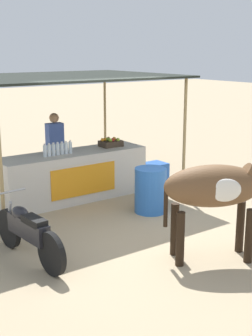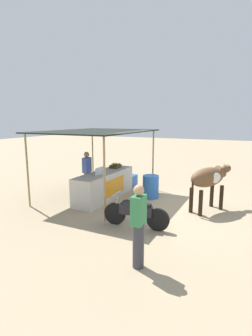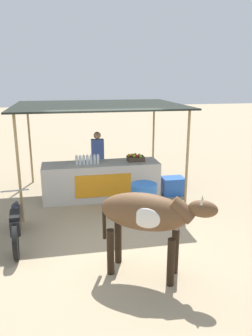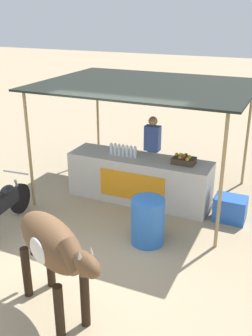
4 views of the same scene
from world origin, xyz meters
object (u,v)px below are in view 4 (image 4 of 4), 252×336
(cooler_box, at_px, (230,209))
(cow, at_px, (53,247))
(motorcycle_parked, at_px, (2,205))
(fruit_crate, at_px, (184,160))
(water_barrel, at_px, (148,221))
(stall_counter, at_px, (139,179))
(vendor_behind_counter, at_px, (152,151))

(cooler_box, xyz_separation_m, cow, (-1.65, -3.48, 0.79))
(cow, bearing_deg, motorcycle_parked, 145.39)
(fruit_crate, height_order, water_barrel, fruit_crate)
(cooler_box, bearing_deg, fruit_crate, 171.47)
(water_barrel, distance_m, cow, 2.24)
(fruit_crate, relative_size, motorcycle_parked, 0.24)
(cow, xyz_separation_m, motorcycle_parked, (-2.19, 1.51, -0.61))
(stall_counter, bearing_deg, cow, -85.35)
(cooler_box, bearing_deg, stall_counter, 177.13)
(water_barrel, xyz_separation_m, cow, (-0.48, -2.09, 0.62))
(fruit_crate, bearing_deg, stall_counter, -176.62)
(cooler_box, relative_size, water_barrel, 0.72)
(stall_counter, relative_size, vendor_behind_counter, 1.82)
(water_barrel, bearing_deg, vendor_behind_counter, 109.02)
(stall_counter, relative_size, motorcycle_parked, 1.67)
(fruit_crate, height_order, cooler_box, fruit_crate)
(vendor_behind_counter, bearing_deg, water_barrel, -70.98)
(vendor_behind_counter, distance_m, motorcycle_parked, 3.42)
(water_barrel, bearing_deg, cow, -102.90)
(cooler_box, height_order, water_barrel, water_barrel)
(cow, bearing_deg, stall_counter, 94.65)
(water_barrel, relative_size, motorcycle_parked, 0.46)
(cooler_box, bearing_deg, motorcycle_parked, -152.86)
(stall_counter, bearing_deg, motorcycle_parked, -132.64)
(vendor_behind_counter, xyz_separation_m, cooler_box, (1.94, -0.85, -0.61))
(fruit_crate, bearing_deg, cooler_box, -8.53)
(vendor_behind_counter, relative_size, water_barrel, 1.99)
(stall_counter, distance_m, fruit_crate, 1.08)
(vendor_behind_counter, bearing_deg, fruit_crate, -37.07)
(cooler_box, distance_m, motorcycle_parked, 4.31)
(fruit_crate, height_order, motorcycle_parked, fruit_crate)
(stall_counter, height_order, cooler_box, stall_counter)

